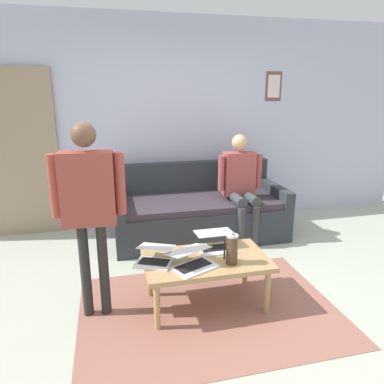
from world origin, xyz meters
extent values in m
plane|color=#AFB5A3|center=(0.00, 0.00, 0.00)|extent=(7.68, 7.68, 0.00)
cube|color=#975F52|center=(0.09, 0.06, 0.00)|extent=(2.12, 1.50, 0.01)
cube|color=silver|center=(0.00, -2.20, 1.35)|extent=(7.04, 0.10, 2.70)
cube|color=brown|center=(-1.45, -2.15, 1.83)|extent=(0.23, 0.02, 0.39)
cube|color=silver|center=(-1.45, -2.14, 1.83)|extent=(0.18, 0.00, 0.30)
cube|color=#9C836A|center=(1.84, -2.11, 1.02)|extent=(0.82, 0.05, 2.05)
cube|color=#2B3136|center=(-0.23, -1.50, 0.21)|extent=(2.08, 0.94, 0.42)
cube|color=#372F37|center=(-0.23, -1.48, 0.46)|extent=(1.84, 0.86, 0.08)
cube|color=#2B3136|center=(-0.23, -1.90, 0.65)|extent=(2.08, 0.14, 0.46)
cube|color=#2B3136|center=(-1.22, -1.50, 0.52)|extent=(0.12, 0.94, 0.20)
cube|color=#2B3136|center=(0.75, -1.50, 0.52)|extent=(0.12, 0.94, 0.20)
cube|color=tan|center=(0.09, -0.04, 0.41)|extent=(1.04, 0.61, 0.04)
cylinder|color=tan|center=(-0.36, 0.20, 0.20)|extent=(0.05, 0.05, 0.39)
cylinder|color=tan|center=(0.54, 0.20, 0.20)|extent=(0.05, 0.05, 0.39)
cylinder|color=tan|center=(-0.36, -0.28, 0.20)|extent=(0.05, 0.05, 0.39)
cylinder|color=tan|center=(0.54, -0.28, 0.20)|extent=(0.05, 0.05, 0.39)
cube|color=silver|center=(-0.05, -0.17, 0.44)|extent=(0.34, 0.23, 0.01)
cube|color=black|center=(-0.05, -0.19, 0.44)|extent=(0.28, 0.14, 0.00)
cube|color=silver|center=(-0.05, -0.28, 0.55)|extent=(0.34, 0.22, 0.02)
cube|color=white|center=(-0.05, -0.28, 0.55)|extent=(0.30, 0.20, 0.01)
cube|color=silver|center=(0.22, 0.10, 0.44)|extent=(0.40, 0.35, 0.01)
cube|color=black|center=(0.23, 0.08, 0.44)|extent=(0.32, 0.24, 0.00)
cube|color=silver|center=(0.26, 0.02, 0.55)|extent=(0.40, 0.33, 0.05)
cube|color=white|center=(0.26, 0.02, 0.55)|extent=(0.36, 0.30, 0.04)
cube|color=silver|center=(0.53, -0.04, 0.44)|extent=(0.35, 0.31, 0.01)
cube|color=black|center=(0.52, -0.05, 0.44)|extent=(0.27, 0.22, 0.00)
cube|color=silver|center=(0.49, -0.12, 0.54)|extent=(0.34, 0.30, 0.04)
cube|color=#292B29|center=(0.50, -0.12, 0.54)|extent=(0.31, 0.27, 0.03)
cylinder|color=#4C3323|center=(-0.09, 0.10, 0.55)|extent=(0.10, 0.10, 0.23)
cylinder|color=#B7B7BC|center=(-0.09, 0.10, 0.67)|extent=(0.10, 0.10, 0.02)
sphere|color=#B2B2B7|center=(-0.09, 0.10, 0.69)|extent=(0.03, 0.03, 0.03)
cube|color=black|center=(-0.02, 0.10, 0.56)|extent=(0.01, 0.01, 0.16)
cylinder|color=#282726|center=(1.07, -0.12, 0.40)|extent=(0.08, 0.08, 0.79)
cylinder|color=#282726|center=(0.92, -0.11, 0.40)|extent=(0.08, 0.08, 0.79)
cube|color=#974035|center=(1.00, -0.11, 1.07)|extent=(0.41, 0.21, 0.56)
cylinder|color=#974035|center=(1.23, -0.13, 1.10)|extent=(0.09, 0.09, 0.48)
cylinder|color=#974035|center=(0.76, -0.09, 1.10)|extent=(0.09, 0.09, 0.48)
sphere|color=brown|center=(1.00, -0.11, 1.47)|extent=(0.18, 0.18, 0.18)
cylinder|color=#363A3D|center=(-0.78, -1.04, 0.25)|extent=(0.10, 0.10, 0.50)
cylinder|color=#363A3D|center=(-0.61, -1.04, 0.25)|extent=(0.10, 0.10, 0.50)
cylinder|color=#363A3D|center=(-0.78, -1.22, 0.55)|extent=(0.12, 0.40, 0.12)
cylinder|color=#363A3D|center=(-0.61, -1.22, 0.55)|extent=(0.12, 0.40, 0.12)
cube|color=#9F4645|center=(-0.70, -1.40, 0.81)|extent=(0.37, 0.20, 0.52)
cylinder|color=#9F4645|center=(-0.93, -1.35, 0.84)|extent=(0.08, 0.08, 0.42)
cylinder|color=#9F4645|center=(-0.46, -1.35, 0.84)|extent=(0.08, 0.08, 0.42)
sphere|color=tan|center=(-0.70, -1.40, 1.19)|extent=(0.19, 0.19, 0.19)
camera|label=1|loc=(0.84, 2.57, 1.78)|focal=33.46mm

